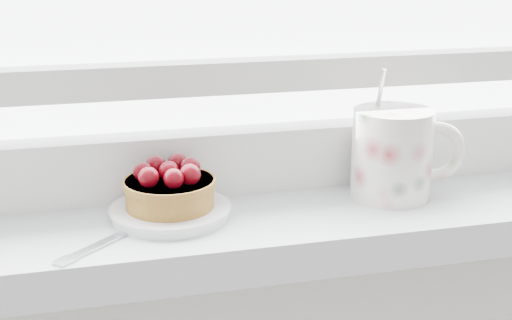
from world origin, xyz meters
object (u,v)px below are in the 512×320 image
object	(u,v)px
saucer	(170,212)
raspberry_tart	(170,187)
fork	(125,233)
floral_mug	(395,152)

from	to	relation	value
saucer	raspberry_tart	distance (m)	0.03
saucer	fork	size ratio (longest dim) A/B	0.89
saucer	fork	distance (m)	0.06
saucer	raspberry_tart	size ratio (longest dim) A/B	1.32
floral_mug	saucer	bearing A→B (deg)	-179.65
saucer	floral_mug	bearing A→B (deg)	0.35
saucer	raspberry_tart	xyz separation A→B (m)	(0.00, 0.00, 0.03)
floral_mug	fork	xyz separation A→B (m)	(-0.30, -0.03, -0.05)
fork	floral_mug	bearing A→B (deg)	6.53
raspberry_tart	floral_mug	xyz separation A→B (m)	(0.25, 0.00, 0.02)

